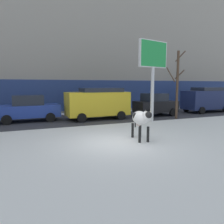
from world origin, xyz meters
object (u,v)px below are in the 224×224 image
Objects in this scene: cow_holstein at (140,119)px; car_navy_van at (207,99)px; car_blue_sedan at (28,109)px; pedestrian_by_cars at (70,104)px; bare_tree_far_back at (177,83)px; billboard at (153,59)px; car_black_hatchback at (155,105)px; car_yellow_van at (98,103)px.

car_navy_van is (11.02, 6.88, 0.24)m from cow_holstein.
pedestrian_by_cars is (3.46, 2.79, -0.03)m from car_blue_sedan.
bare_tree_far_back reaches higher than cow_holstein.
pedestrian_by_cars is at bearing 96.72° from cow_holstein.
bare_tree_far_back is (5.74, 4.64, 1.67)m from cow_holstein.
car_blue_sedan is at bearing 159.21° from billboard.
billboard is 1.31× the size of car_blue_sedan.
car_black_hatchback is (9.82, -0.93, 0.02)m from car_blue_sedan.
billboard is 1.10× the size of bare_tree_far_back.
car_black_hatchback is at bearing 106.91° from bare_tree_far_back.
pedestrian_by_cars is at bearing 164.43° from car_navy_van.
pedestrian_by_cars is (-1.21, 10.29, -0.12)m from cow_holstein.
car_black_hatchback is (1.70, 2.16, -3.39)m from billboard.
bare_tree_far_back reaches higher than car_black_hatchback.
car_yellow_van is at bearing 88.65° from cow_holstein.
bare_tree_far_back is (5.58, -2.01, 1.43)m from car_yellow_van.
bare_tree_far_back is (6.95, -5.65, 1.79)m from pedestrian_by_cars.
pedestrian_by_cars is at bearing 140.89° from bare_tree_far_back.
cow_holstein is at bearing -128.07° from car_black_hatchback.
billboard is at bearing -161.95° from car_navy_van.
car_black_hatchback is 2.67m from bare_tree_far_back.
bare_tree_far_back is at bearing -157.00° from car_navy_van.
cow_holstein is at bearing -148.02° from car_navy_van.
pedestrian_by_cars is at bearing 38.83° from car_blue_sedan.
cow_holstein is 6.65m from car_yellow_van.
bare_tree_far_back is (-5.28, -2.24, 1.43)m from car_navy_van.
car_blue_sedan is 9.87m from car_black_hatchback.
car_navy_van is 2.69× the size of pedestrian_by_cars.
car_yellow_van is 10.86m from car_navy_van.
car_blue_sedan is 1.20× the size of car_black_hatchback.
cow_holstein is 0.38× the size of bare_tree_far_back.
billboard reaches higher than car_black_hatchback.
cow_holstein is at bearing -141.04° from bare_tree_far_back.
bare_tree_far_back is (2.29, 0.22, -1.65)m from billboard.
car_black_hatchback is (4.99, -0.07, -0.32)m from car_yellow_van.
car_black_hatchback is at bearing 51.93° from cow_holstein.
billboard reaches higher than car_yellow_van.
car_navy_van is 12.70m from pedestrian_by_cars.
car_yellow_van is at bearing 179.18° from car_black_hatchback.
car_black_hatchback is at bearing 51.81° from billboard.
bare_tree_far_back is at bearing 5.60° from billboard.
car_blue_sedan is 4.45m from pedestrian_by_cars.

